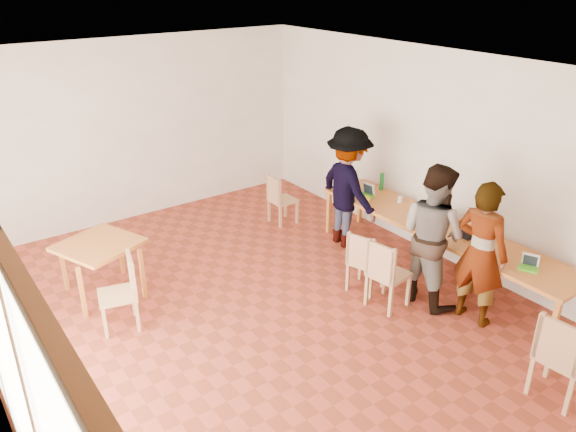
# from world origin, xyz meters

# --- Properties ---
(ground) EXTENTS (8.00, 8.00, 0.00)m
(ground) POSITION_xyz_m (0.00, 0.00, 0.00)
(ground) COLOR #9D3A26
(ground) RESTS_ON ground
(wall_back) EXTENTS (6.00, 0.10, 3.00)m
(wall_back) POSITION_xyz_m (0.00, 4.00, 1.50)
(wall_back) COLOR silver
(wall_back) RESTS_ON ground
(wall_right) EXTENTS (0.10, 8.00, 3.00)m
(wall_right) POSITION_xyz_m (3.00, 0.00, 1.50)
(wall_right) COLOR silver
(wall_right) RESTS_ON ground
(ceiling) EXTENTS (6.00, 8.00, 0.04)m
(ceiling) POSITION_xyz_m (0.00, 0.00, 3.02)
(ceiling) COLOR white
(ceiling) RESTS_ON wall_back
(communal_table) EXTENTS (0.80, 4.00, 0.75)m
(communal_table) POSITION_xyz_m (2.50, -0.41, 0.70)
(communal_table) COLOR orange
(communal_table) RESTS_ON ground
(side_table) EXTENTS (0.90, 0.90, 0.75)m
(side_table) POSITION_xyz_m (-1.45, 1.83, 0.67)
(side_table) COLOR orange
(side_table) RESTS_ON ground
(chair_near) EXTENTS (0.49, 0.49, 0.52)m
(chair_near) POSITION_xyz_m (1.49, -2.77, 0.60)
(chair_near) COLOR tan
(chair_near) RESTS_ON ground
(chair_mid) EXTENTS (0.49, 0.49, 0.50)m
(chair_mid) POSITION_xyz_m (1.29, -0.58, 0.58)
(chair_mid) COLOR tan
(chair_mid) RESTS_ON ground
(chair_far) EXTENTS (0.51, 0.51, 0.46)m
(chair_far) POSITION_xyz_m (1.35, -0.14, 0.53)
(chair_far) COLOR tan
(chair_far) RESTS_ON ground
(chair_empty) EXTENTS (0.41, 0.41, 0.45)m
(chair_empty) POSITION_xyz_m (1.69, 2.28, 0.52)
(chair_empty) COLOR tan
(chair_empty) RESTS_ON ground
(chair_spare) EXTENTS (0.53, 0.53, 0.49)m
(chair_spare) POSITION_xyz_m (-1.46, 0.95, 0.57)
(chair_spare) COLOR tan
(chair_spare) RESTS_ON ground
(person_near) EXTENTS (0.51, 0.71, 1.81)m
(person_near) POSITION_xyz_m (2.03, -1.39, 0.91)
(person_near) COLOR gray
(person_near) RESTS_ON ground
(person_mid) EXTENTS (0.73, 0.92, 1.86)m
(person_mid) POSITION_xyz_m (1.91, -0.76, 0.93)
(person_mid) COLOR gray
(person_mid) RESTS_ON ground
(person_far) EXTENTS (0.81, 1.26, 1.86)m
(person_far) POSITION_xyz_m (2.13, 1.07, 0.93)
(person_far) COLOR gray
(person_far) RESTS_ON ground
(laptop_near) EXTENTS (0.25, 0.27, 0.18)m
(laptop_near) POSITION_xyz_m (2.44, -1.78, 0.80)
(laptop_near) COLOR #4EBD22
(laptop_near) RESTS_ON communal_table
(laptop_mid) EXTENTS (0.21, 0.24, 0.19)m
(laptop_mid) POSITION_xyz_m (2.67, -0.33, 0.80)
(laptop_mid) COLOR #4EBD22
(laptop_mid) RESTS_ON communal_table
(laptop_far) EXTENTS (0.23, 0.25, 0.20)m
(laptop_far) POSITION_xyz_m (2.45, 0.99, 0.80)
(laptop_far) COLOR #4EBD22
(laptop_far) RESTS_ON communal_table
(yellow_mug) EXTENTS (0.13, 0.13, 0.10)m
(yellow_mug) POSITION_xyz_m (2.25, 0.79, 0.80)
(yellow_mug) COLOR yellow
(yellow_mug) RESTS_ON communal_table
(green_bottle) EXTENTS (0.07, 0.07, 0.28)m
(green_bottle) POSITION_xyz_m (2.81, 1.04, 0.89)
(green_bottle) COLOR #1A7D2B
(green_bottle) RESTS_ON communal_table
(clear_glass) EXTENTS (0.07, 0.07, 0.09)m
(clear_glass) POSITION_xyz_m (2.67, 0.51, 0.80)
(clear_glass) COLOR silver
(clear_glass) RESTS_ON communal_table
(condiment_cup) EXTENTS (0.08, 0.08, 0.06)m
(condiment_cup) POSITION_xyz_m (2.53, -0.22, 0.78)
(condiment_cup) COLOR white
(condiment_cup) RESTS_ON communal_table
(pink_phone) EXTENTS (0.05, 0.10, 0.01)m
(pink_phone) POSITION_xyz_m (2.40, -0.41, 0.76)
(pink_phone) COLOR #E2405E
(pink_phone) RESTS_ON communal_table
(black_pouch) EXTENTS (0.16, 0.26, 0.09)m
(black_pouch) POSITION_xyz_m (2.52, -0.79, 0.80)
(black_pouch) COLOR black
(black_pouch) RESTS_ON communal_table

